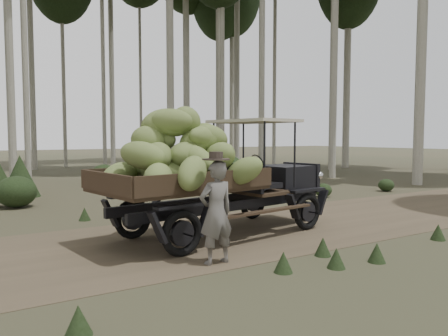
{
  "coord_description": "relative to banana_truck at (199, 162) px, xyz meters",
  "views": [
    {
      "loc": [
        -4.3,
        -7.15,
        1.91
      ],
      "look_at": [
        0.14,
        0.01,
        1.3
      ],
      "focal_mm": 35.0,
      "sensor_mm": 36.0,
      "label": 1
    }
  ],
  "objects": [
    {
      "name": "banana_truck",
      "position": [
        0.0,
        0.0,
        0.0
      ],
      "size": [
        5.09,
        2.76,
        2.52
      ],
      "rotation": [
        0.0,
        0.0,
        0.15
      ],
      "color": "black",
      "rests_on": "ground"
    },
    {
      "name": "dirt_track",
      "position": [
        0.49,
        0.12,
        -1.44
      ],
      "size": [
        70.0,
        4.0,
        0.01
      ],
      "primitive_type": "cube",
      "color": "brown",
      "rests_on": "ground"
    },
    {
      "name": "farmer",
      "position": [
        -0.52,
        -1.5,
        -0.65
      ],
      "size": [
        0.58,
        0.43,
        1.69
      ],
      "rotation": [
        0.0,
        0.0,
        3.18
      ],
      "color": "#5F5B57",
      "rests_on": "ground"
    },
    {
      "name": "ground",
      "position": [
        0.49,
        0.12,
        -1.45
      ],
      "size": [
        120.0,
        120.0,
        0.0
      ],
      "primitive_type": "plane",
      "color": "#473D2B",
      "rests_on": "ground"
    },
    {
      "name": "undergrowth",
      "position": [
        0.07,
        2.58,
        -0.9
      ],
      "size": [
        22.32,
        22.99,
        1.38
      ],
      "color": "#233319",
      "rests_on": "ground"
    }
  ]
}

